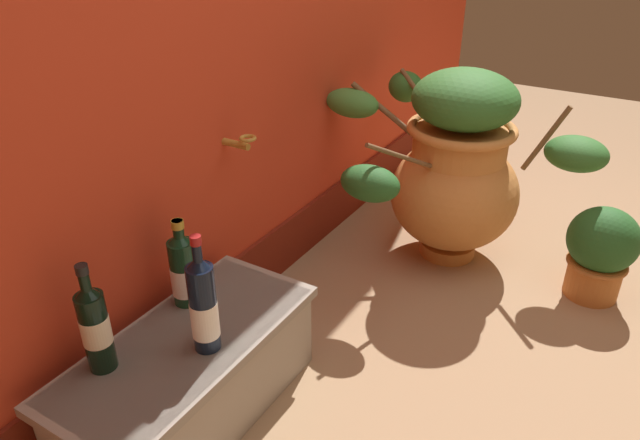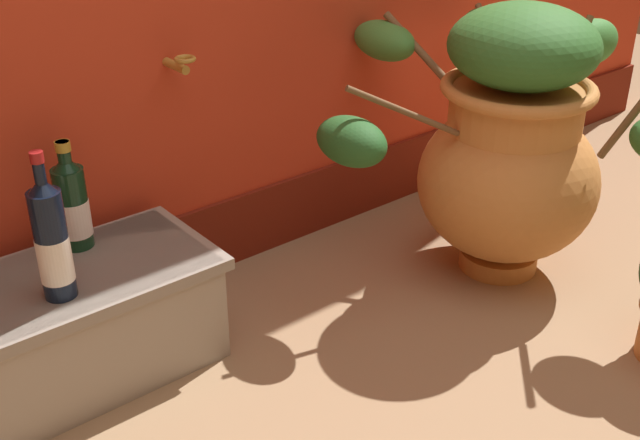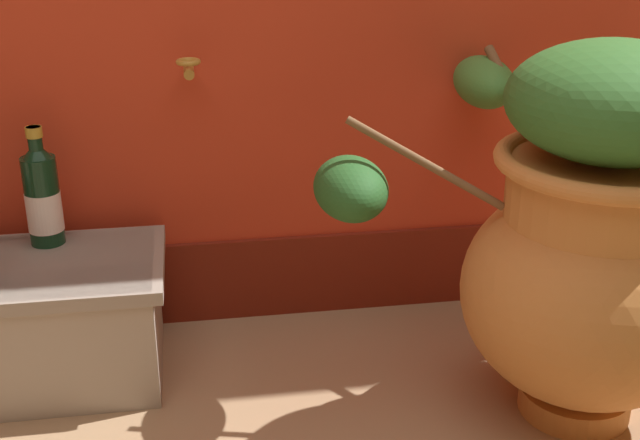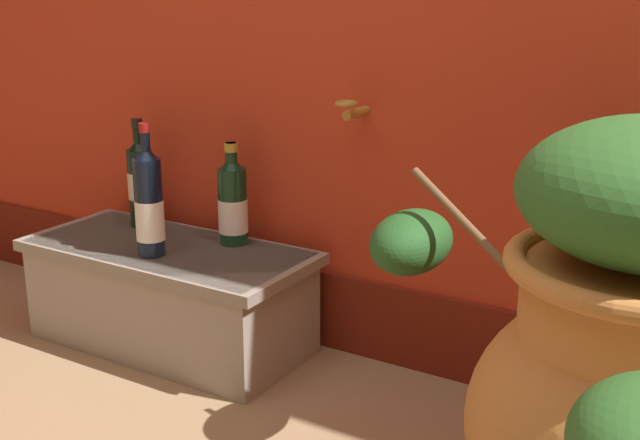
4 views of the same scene
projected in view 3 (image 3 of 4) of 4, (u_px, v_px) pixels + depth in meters
name	position (u px, v px, depth m)	size (l,w,h in m)	color
terracotta_urn	(596.00, 237.00, 1.69)	(1.02, 1.10, 0.81)	#CC7F3D
wine_bottle_left	(42.00, 195.00, 1.92)	(0.08, 0.08, 0.28)	black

